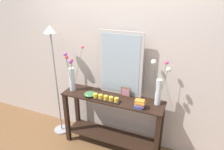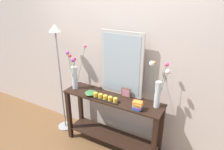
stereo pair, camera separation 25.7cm
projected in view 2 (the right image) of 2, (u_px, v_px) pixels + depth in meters
name	position (u px, v px, depth m)	size (l,w,h in m)	color
ground_plane	(112.00, 146.00, 3.02)	(7.00, 6.00, 0.02)	brown
wall_back	(123.00, 53.00, 2.73)	(6.40, 0.08, 2.70)	beige
console_table	(112.00, 118.00, 2.83)	(1.39, 0.36, 0.81)	black
mirror_leaning	(122.00, 64.00, 2.62)	(0.60, 0.03, 0.86)	#B7B2AD
tall_vase_left	(74.00, 73.00, 2.85)	(0.25, 0.26, 0.64)	silver
vase_right	(158.00, 88.00, 2.38)	(0.25, 0.26, 0.61)	silver
candle_tray	(105.00, 98.00, 2.62)	(0.39, 0.09, 0.07)	black
picture_frame_small	(126.00, 93.00, 2.68)	(0.13, 0.01, 0.13)	brown
decorative_bowl	(91.00, 93.00, 2.74)	(0.16, 0.16, 0.06)	#38703D
book_stack	(137.00, 106.00, 2.40)	(0.13, 0.09, 0.11)	#2D519E
floor_lamp	(59.00, 62.00, 2.97)	(0.24, 0.24, 1.70)	#9E9EA3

